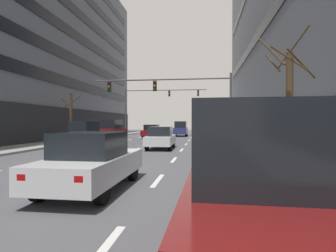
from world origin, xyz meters
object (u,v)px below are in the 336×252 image
Objects in this scene: pedestrian_0 at (240,130)px; traffic_signal_1 at (153,100)px; car_parked_0 at (260,189)px; car_driving_2 at (181,129)px; car_driving_4 at (161,138)px; car_driving_5 at (152,131)px; car_driving_3 at (92,161)px; traffic_signal_0 at (178,92)px; street_tree_1 at (289,105)px; street_tree_0 at (71,116)px; car_driving_0 at (112,130)px; car_driving_1 at (85,134)px.

traffic_signal_1 is at bearing 133.36° from pedestrian_0.
traffic_signal_1 is at bearing 102.70° from car_parked_0.
car_driving_2 is 11.74m from pedestrian_0.
car_driving_5 is (-3.25, 13.53, 0.02)m from car_driving_4.
car_driving_3 is 12.03m from car_driving_4.
traffic_signal_0 is (1.10, -15.66, 3.35)m from car_driving_2.
street_tree_1 reaches higher than car_driving_4.
traffic_signal_0 is 2.45× the size of street_tree_0.
street_tree_0 is at bearing 165.70° from traffic_signal_0.
car_driving_5 is at bearing -80.88° from traffic_signal_1.
pedestrian_0 is (6.83, 20.74, 0.33)m from car_driving_3.
street_tree_1 is at bearing -66.89° from car_driving_5.
pedestrian_0 is at bearing 1.67° from car_driving_0.
traffic_signal_1 is (-5.42, 17.85, 0.93)m from traffic_signal_0.
car_driving_2 is at bearing 68.62° from car_driving_1.
car_driving_2 is 16.05m from traffic_signal_0.
car_parked_0 is at bearing -83.55° from car_driving_2.
car_driving_3 is at bearing -94.41° from traffic_signal_0.
traffic_signal_1 reaches higher than pedestrian_0.
traffic_signal_0 is at bearing 98.51° from car_parked_0.
car_parked_0 reaches higher than car_driving_5.
pedestrian_0 is (16.45, 3.34, -1.38)m from street_tree_0.
car_driving_2 is 0.97× the size of car_parked_0.
car_driving_0 reaches higher than car_driving_2.
car_driving_0 is 1.04× the size of car_parked_0.
car_driving_1 is 0.77× the size of street_tree_1.
traffic_signal_1 is at bearing 99.12° from car_driving_5.
car_parked_0 is 25.14m from street_tree_0.
car_driving_5 is 0.39× the size of traffic_signal_0.
traffic_signal_1 is 7.12× the size of pedestrian_0.
traffic_signal_1 is at bearing 79.42° from car_driving_0.
car_parked_0 is at bearing -77.30° from traffic_signal_1.
car_driving_3 is 0.99× the size of car_driving_5.
car_parked_0 reaches higher than car_driving_4.
car_driving_5 is 11.10m from pedestrian_0.
car_driving_5 is at bearing 56.95° from car_driving_0.
traffic_signal_1 is (-4.29, 32.51, 4.50)m from car_driving_3.
car_driving_4 is at bearing -28.93° from street_tree_0.
car_driving_0 is 1.07× the size of car_driving_2.
car_parked_0 is (3.88, -3.75, 0.25)m from car_driving_3.
car_driving_5 is at bearing 103.53° from car_parked_0.
car_driving_4 is 21.42m from traffic_signal_1.
car_driving_0 reaches higher than car_parked_0.
traffic_signal_0 is at bearing -73.12° from traffic_signal_1.
car_driving_4 is 0.35× the size of traffic_signal_1.
car_driving_5 is 1.00× the size of car_parked_0.
car_driving_4 is at bearing 125.53° from street_tree_1.
street_tree_0 is (-10.75, 2.74, -1.86)m from traffic_signal_0.
traffic_signal_1 reaches higher than car_driving_2.
car_driving_5 reaches higher than car_driving_4.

